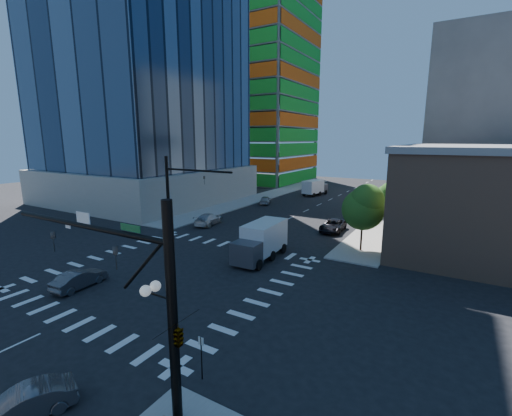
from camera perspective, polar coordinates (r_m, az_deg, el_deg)
The scene contains 19 objects.
ground at distance 30.61m, azimuth -13.88°, elevation -10.46°, with size 160.00×160.00×0.00m, color black.
road_markings at distance 30.61m, azimuth -13.88°, elevation -10.45°, with size 20.00×20.00×0.01m, color silver.
sidewalk_ne at distance 61.59m, azimuth 22.77°, elevation 0.08°, with size 5.00×60.00×0.15m, color gray.
sidewalk_nw at distance 69.30m, azimuth 1.90°, elevation 2.14°, with size 5.00×60.00×0.15m, color gray.
construction_building at distance 95.76m, azimuth 0.35°, elevation 19.45°, with size 25.16×34.50×70.60m.
commercial_building at distance 42.76m, azimuth 36.59°, elevation 1.20°, with size 20.50×22.50×10.60m.
bg_building_ne at distance 75.44m, azimuth 36.45°, elevation 11.34°, with size 24.00×30.00×28.00m, color #5F5955.
signal_mast_se at distance 14.29m, azimuth -16.48°, elevation -14.89°, with size 10.51×2.48×9.00m.
signal_mast_nw at distance 44.06m, azimuth -13.15°, elevation 3.64°, with size 10.20×0.40×9.00m.
tree_south at distance 35.42m, azimuth 17.61°, elevation 0.23°, with size 4.16×4.16×6.82m.
tree_north at distance 47.11m, azimuth 21.24°, elevation 1.79°, with size 3.54×3.52×5.78m.
no_parking_sign at distance 17.60m, azimuth -9.09°, elevation -22.76°, with size 0.30×0.06×2.20m.
car_nb_right at distance 18.60m, azimuth -34.36°, elevation -25.47°, with size 1.37×3.93×1.30m, color #505056.
car_nb_far at distance 43.40m, azimuth 12.70°, elevation -2.86°, with size 2.45×5.31×1.48m, color black.
car_sb_near at distance 46.08m, azimuth -7.86°, elevation -1.83°, with size 2.13×5.23×1.52m, color silver.
car_sb_mid at distance 60.14m, azimuth 1.58°, elevation 1.33°, with size 1.68×4.16×1.42m, color #97989E.
car_sb_cross at distance 30.03m, azimuth -27.36°, elevation -10.47°, with size 1.46×4.19×1.38m, color #45454A.
box_truck_near at distance 32.42m, azimuth 0.58°, elevation -6.05°, with size 2.98×6.55×3.39m.
box_truck_far at distance 70.74m, azimuth 9.89°, elevation 3.23°, with size 3.52×6.27×3.11m.
Camera 1 is at (20.19, -20.08, 11.23)m, focal length 24.00 mm.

